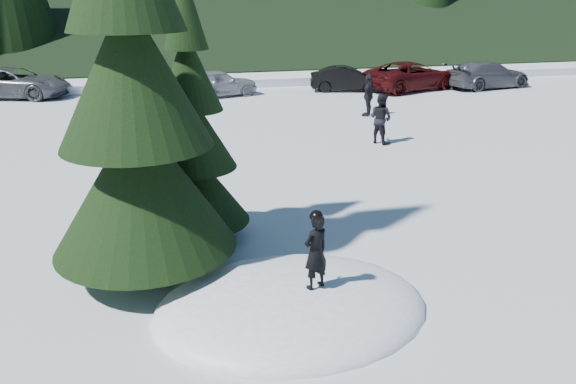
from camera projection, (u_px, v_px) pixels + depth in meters
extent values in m
plane|color=white|center=(291.00, 309.00, 9.11)|extent=(200.00, 200.00, 0.00)
ellipsoid|color=white|center=(291.00, 309.00, 9.11)|extent=(4.48, 3.52, 0.96)
cylinder|color=#311D10|center=(147.00, 239.00, 10.01)|extent=(0.38, 0.38, 1.40)
cone|color=black|center=(142.00, 181.00, 9.64)|extent=(3.20, 3.20, 2.46)
cone|color=black|center=(131.00, 72.00, 9.02)|extent=(2.54, 2.54, 2.46)
cylinder|color=#311D10|center=(196.00, 216.00, 11.59)|extent=(0.26, 0.26, 1.00)
cone|color=black|center=(195.00, 186.00, 11.37)|extent=(2.20, 2.20, 1.52)
cone|color=black|center=(191.00, 130.00, 10.98)|extent=(1.75, 1.75, 1.52)
cone|color=black|center=(188.00, 71.00, 10.59)|extent=(1.29, 1.29, 1.52)
cone|color=black|center=(184.00, 7.00, 10.20)|extent=(0.84, 0.84, 1.52)
imported|color=black|center=(316.00, 252.00, 8.63)|extent=(0.53, 0.45, 1.22)
imported|color=black|center=(381.00, 119.00, 18.84)|extent=(0.97, 1.03, 1.69)
imported|color=black|center=(368.00, 95.00, 23.01)|extent=(0.97, 1.04, 1.72)
imported|color=#565A5F|center=(14.00, 83.00, 27.05)|extent=(5.63, 3.81, 1.43)
imported|color=black|center=(152.00, 76.00, 29.01)|extent=(5.40, 2.52, 1.52)
imported|color=gray|center=(217.00, 83.00, 27.31)|extent=(4.25, 2.69, 1.35)
imported|color=black|center=(347.00, 79.00, 28.92)|extent=(4.00, 2.26, 1.25)
imported|color=#3E0B0C|center=(411.00, 76.00, 29.21)|extent=(5.75, 3.95, 1.46)
imported|color=#4B4D52|center=(488.00, 75.00, 29.83)|extent=(5.10, 2.81, 1.40)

